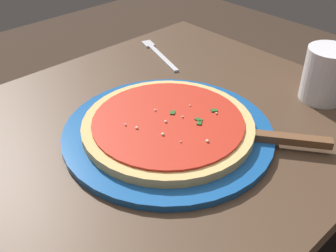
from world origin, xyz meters
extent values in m
cube|color=black|center=(0.41, 0.27, 0.35)|extent=(0.06, 0.06, 0.70)
cube|color=#473323|center=(0.00, 0.00, 0.72)|extent=(0.95, 0.69, 0.03)
cylinder|color=#195199|center=(0.06, -0.04, 0.74)|extent=(0.37, 0.37, 0.01)
cylinder|color=#DBB26B|center=(0.06, -0.04, 0.75)|extent=(0.30, 0.30, 0.02)
cylinder|color=red|center=(0.06, -0.04, 0.76)|extent=(0.27, 0.27, 0.00)
sphere|color=#EFEACC|center=(-0.01, 0.00, 0.77)|extent=(0.00, 0.00, 0.00)
sphere|color=#EFEACC|center=(0.08, -0.05, 0.77)|extent=(0.00, 0.00, 0.00)
sphere|color=#EFEACC|center=(0.03, -0.10, 0.77)|extent=(0.00, 0.00, 0.00)
sphere|color=#EFEACC|center=(0.06, -0.13, 0.77)|extent=(0.01, 0.01, 0.01)
sphere|color=#EFEACC|center=(0.12, -0.03, 0.77)|extent=(0.00, 0.00, 0.00)
sphere|color=#EFEACC|center=(0.00, -0.02, 0.77)|extent=(0.01, 0.01, 0.01)
sphere|color=#EFEACC|center=(0.05, -0.04, 0.77)|extent=(0.01, 0.01, 0.01)
sphere|color=#EFEACC|center=(0.06, 0.00, 0.77)|extent=(0.00, 0.00, 0.00)
sphere|color=#EFEACC|center=(0.13, -0.08, 0.77)|extent=(0.00, 0.00, 0.00)
sphere|color=#EFEACC|center=(0.02, -0.06, 0.77)|extent=(0.01, 0.01, 0.01)
cube|color=#23561E|center=(0.09, -0.07, 0.77)|extent=(0.01, 0.01, 0.00)
cube|color=#23561E|center=(0.09, -0.08, 0.77)|extent=(0.01, 0.01, 0.00)
cube|color=#23561E|center=(0.08, -0.03, 0.77)|extent=(0.01, 0.01, 0.00)
cube|color=#23561E|center=(0.14, -0.07, 0.77)|extent=(0.01, 0.01, 0.00)
cube|color=silver|center=(0.12, -0.12, 0.75)|extent=(0.11, 0.11, 0.00)
cube|color=brown|center=(0.18, -0.21, 0.75)|extent=(0.09, 0.12, 0.01)
cylinder|color=silver|center=(0.37, -0.16, 0.79)|extent=(0.09, 0.09, 0.11)
cube|color=silver|center=(0.26, 0.20, 0.73)|extent=(0.06, 0.15, 0.00)
cube|color=silver|center=(0.29, 0.29, 0.73)|extent=(0.03, 0.04, 0.00)
camera|label=1|loc=(-0.35, -0.47, 1.16)|focal=43.58mm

